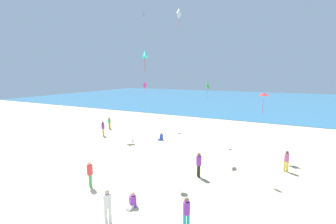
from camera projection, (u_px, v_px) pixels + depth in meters
ground_plane at (179, 149)px, 20.54m from camera, size 120.00×120.00×0.00m
ocean_water at (245, 100)px, 60.59m from camera, size 120.00×60.00×0.05m
beach_chair_mid_beach at (131, 141)px, 21.79m from camera, size 0.72×0.80×0.61m
person_0 at (90, 172)px, 13.36m from camera, size 0.45×0.45×1.65m
person_1 at (103, 128)px, 24.68m from camera, size 0.46×0.46×1.63m
person_2 at (161, 137)px, 23.31m from camera, size 0.42×0.64×0.75m
person_3 at (132, 201)px, 11.47m from camera, size 0.39×0.64×0.81m
person_4 at (186, 211)px, 9.67m from camera, size 0.43×0.43×1.53m
person_5 at (107, 204)px, 10.01m from camera, size 0.48×0.48×1.72m
person_6 at (109, 122)px, 27.85m from camera, size 0.33×0.33×1.47m
person_7 at (199, 163)px, 14.69m from camera, size 0.47×0.47×1.69m
person_8 at (287, 160)px, 15.56m from camera, size 0.35×0.35×1.52m
kite_magenta at (145, 85)px, 35.66m from camera, size 0.95×0.29×1.93m
kite_white at (179, 14)px, 20.01m from camera, size 0.15×0.86×1.45m
kite_red at (264, 94)px, 18.09m from camera, size 0.73×0.61×1.74m
kite_purple at (144, 15)px, 30.58m from camera, size 0.32×0.54×1.35m
kite_green at (208, 87)px, 22.12m from camera, size 0.20×0.64×1.44m
kite_teal at (145, 54)px, 15.26m from camera, size 0.72×0.73×1.59m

